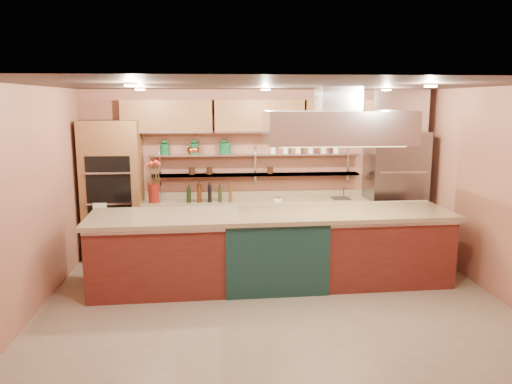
{
  "coord_description": "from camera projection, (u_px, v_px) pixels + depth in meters",
  "views": [
    {
      "loc": [
        -0.74,
        -6.15,
        2.62
      ],
      "look_at": [
        -0.16,
        1.0,
        1.3
      ],
      "focal_mm": 35.0,
      "sensor_mm": 36.0,
      "label": 1
    }
  ],
  "objects": [
    {
      "name": "wall_shelf_upper",
      "position": [
        256.0,
        154.0,
        8.57
      ],
      "size": [
        3.6,
        0.26,
        0.03
      ],
      "primitive_type": "cube",
      "color": "silver",
      "rests_on": "wall_back"
    },
    {
      "name": "wall_right",
      "position": [
        501.0,
        194.0,
        6.55
      ],
      "size": [
        0.04,
        5.0,
        2.8
      ],
      "primitive_type": "cube",
      "color": "#A2644C",
      "rests_on": "floor"
    },
    {
      "name": "kitchen_scale",
      "position": [
        277.0,
        198.0,
        8.52
      ],
      "size": [
        0.16,
        0.14,
        0.08
      ],
      "primitive_type": "cube",
      "rotation": [
        0.0,
        0.0,
        0.26
      ],
      "color": "white",
      "rests_on": "back_counter"
    },
    {
      "name": "back_counter",
      "position": [
        257.0,
        227.0,
        8.63
      ],
      "size": [
        3.84,
        0.64,
        0.93
      ],
      "primitive_type": "cube",
      "color": "tan",
      "rests_on": "floor"
    },
    {
      "name": "wall_shelf_lower",
      "position": [
        256.0,
        175.0,
        8.64
      ],
      "size": [
        3.6,
        0.26,
        0.03
      ],
      "primitive_type": "cube",
      "color": "silver",
      "rests_on": "wall_back"
    },
    {
      "name": "island",
      "position": [
        272.0,
        248.0,
        7.16
      ],
      "size": [
        5.08,
        1.29,
        1.05
      ],
      "primitive_type": "cube",
      "rotation": [
        0.0,
        0.0,
        0.04
      ],
      "color": "maroon",
      "rests_on": "floor"
    },
    {
      "name": "bar_faucet",
      "position": [
        344.0,
        193.0,
        8.7
      ],
      "size": [
        0.03,
        0.03,
        0.2
      ],
      "primitive_type": "cylinder",
      "rotation": [
        0.0,
        0.0,
        0.02
      ],
      "color": "silver",
      "rests_on": "back_counter"
    },
    {
      "name": "copper_kettle",
      "position": [
        192.0,
        150.0,
        8.47
      ],
      "size": [
        0.18,
        0.18,
        0.13
      ],
      "primitive_type": "ellipsoid",
      "rotation": [
        0.0,
        0.0,
        -0.08
      ],
      "color": "#BA5E2B",
      "rests_on": "wall_shelf_upper"
    },
    {
      "name": "wall_front",
      "position": [
        313.0,
        260.0,
        3.86
      ],
      "size": [
        6.0,
        0.04,
        2.8
      ],
      "primitive_type": "cube",
      "color": "#A2644C",
      "rests_on": "floor"
    },
    {
      "name": "green_canister",
      "position": [
        227.0,
        148.0,
        8.51
      ],
      "size": [
        0.19,
        0.19,
        0.19
      ],
      "primitive_type": "cylinder",
      "rotation": [
        0.0,
        0.0,
        -0.21
      ],
      "color": "#104B27",
      "rests_on": "wall_shelf_upper"
    },
    {
      "name": "wall_left",
      "position": [
        30.0,
        202.0,
        6.07
      ],
      "size": [
        0.04,
        5.0,
        2.8
      ],
      "primitive_type": "cube",
      "color": "#A2644C",
      "rests_on": "floor"
    },
    {
      "name": "range_hood",
      "position": [
        337.0,
        127.0,
        6.92
      ],
      "size": [
        2.0,
        1.0,
        0.45
      ],
      "primitive_type": "cube",
      "color": "silver",
      "rests_on": "ceiling"
    },
    {
      "name": "wall_back",
      "position": [
        258.0,
        171.0,
        8.76
      ],
      "size": [
        6.0,
        0.04,
        2.8
      ],
      "primitive_type": "cube",
      "color": "#A2644C",
      "rests_on": "floor"
    },
    {
      "name": "refrigerator",
      "position": [
        394.0,
        192.0,
        8.66
      ],
      "size": [
        0.95,
        0.72,
        2.1
      ],
      "primitive_type": "cube",
      "color": "slate",
      "rests_on": "floor"
    },
    {
      "name": "ceiling",
      "position": [
        275.0,
        85.0,
        6.06
      ],
      "size": [
        6.0,
        5.0,
        0.02
      ],
      "primitive_type": "cube",
      "color": "black",
      "rests_on": "wall_back"
    },
    {
      "name": "oven_stack",
      "position": [
        113.0,
        190.0,
        8.3
      ],
      "size": [
        0.95,
        0.64,
        2.3
      ],
      "primitive_type": "cube",
      "color": "brown",
      "rests_on": "floor"
    },
    {
      "name": "upper_cabinets",
      "position": [
        259.0,
        116.0,
        8.41
      ],
      "size": [
        4.6,
        0.36,
        0.55
      ],
      "primitive_type": "cube",
      "color": "brown",
      "rests_on": "wall_back"
    },
    {
      "name": "flower_vase",
      "position": [
        154.0,
        193.0,
        8.33
      ],
      "size": [
        0.2,
        0.2,
        0.32
      ],
      "primitive_type": "cylinder",
      "rotation": [
        0.0,
        0.0,
        0.11
      ],
      "color": "maroon",
      "rests_on": "back_counter"
    },
    {
      "name": "ceiling_downlights",
      "position": [
        274.0,
        88.0,
        6.26
      ],
      "size": [
        4.0,
        2.8,
        0.02
      ],
      "primitive_type": "cube",
      "color": "#FFE5A5",
      "rests_on": "ceiling"
    },
    {
      "name": "oil_bottle_cluster",
      "position": [
        210.0,
        194.0,
        8.41
      ],
      "size": [
        0.85,
        0.5,
        0.26
      ],
      "primitive_type": "cube",
      "rotation": [
        0.0,
        0.0,
        -0.35
      ],
      "color": "black",
      "rests_on": "back_counter"
    },
    {
      "name": "floor",
      "position": [
        274.0,
        303.0,
        6.56
      ],
      "size": [
        6.0,
        5.0,
        0.02
      ],
      "primitive_type": "cube",
      "color": "gray",
      "rests_on": "ground"
    }
  ]
}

